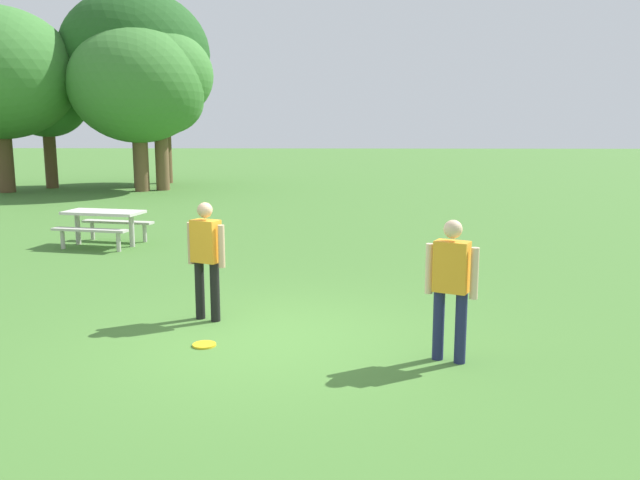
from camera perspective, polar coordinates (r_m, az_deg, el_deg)
The scene contains 10 objects.
ground_plane at distance 8.48m, azimuth -4.66°, elevation -8.52°, with size 120.00×120.00×0.00m, color #447530.
person_thrower at distance 9.15m, azimuth -9.78°, elevation -1.13°, with size 0.56×0.37×1.64m.
person_catcher at distance 7.60m, azimuth 11.23°, elevation -3.50°, with size 0.56×0.37×1.64m.
frisbee at distance 8.34m, azimuth -9.94°, elevation -8.88°, with size 0.29×0.29×0.03m, color yellow.
picnic_table_near at distance 15.36m, azimuth -18.12°, elevation 1.62°, with size 1.95×1.73×0.77m.
tree_broad_center at distance 29.51m, azimuth -22.48°, elevation 10.77°, with size 3.22×3.22×4.82m.
tree_far_right at distance 28.76m, azimuth -15.62°, elevation 15.11°, with size 5.98×5.98×7.93m.
tree_slender_mid at distance 27.03m, azimuth -15.44°, elevation 12.74°, with size 5.23×5.23×6.33m.
tree_back_left at distance 30.32m, azimuth -13.29°, elevation 11.53°, with size 3.46×3.46×5.08m.
tree_back_right at distance 27.28m, azimuth -13.74°, elevation 13.54°, with size 4.25×4.25×6.29m.
Camera 1 is at (0.89, -7.98, 2.71)m, focal length 37.14 mm.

